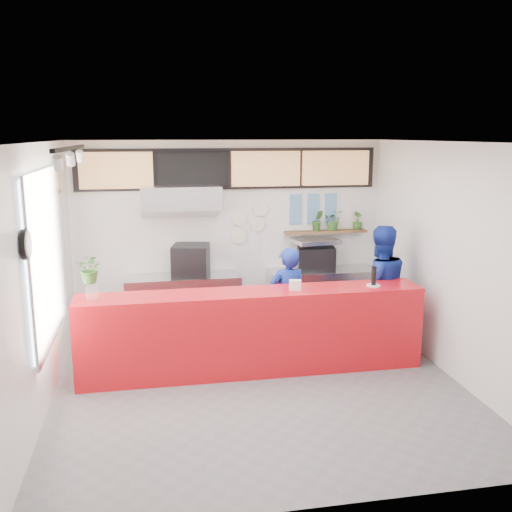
# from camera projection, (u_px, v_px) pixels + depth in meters

# --- Properties ---
(floor) EXTENTS (5.00, 5.00, 0.00)m
(floor) POSITION_uv_depth(u_px,v_px,m) (258.00, 383.00, 7.21)
(floor) COLOR slate
(floor) RESTS_ON ground
(ceiling) EXTENTS (5.00, 5.00, 0.00)m
(ceiling) POSITION_uv_depth(u_px,v_px,m) (259.00, 142.00, 6.58)
(ceiling) COLOR silver
(wall_back) EXTENTS (5.00, 0.00, 5.00)m
(wall_back) POSITION_uv_depth(u_px,v_px,m) (230.00, 234.00, 9.30)
(wall_back) COLOR white
(wall_back) RESTS_ON ground
(wall_left) EXTENTS (0.00, 5.00, 5.00)m
(wall_left) POSITION_uv_depth(u_px,v_px,m) (42.00, 278.00, 6.45)
(wall_left) COLOR white
(wall_left) RESTS_ON ground
(wall_right) EXTENTS (0.00, 5.00, 5.00)m
(wall_right) POSITION_uv_depth(u_px,v_px,m) (449.00, 260.00, 7.34)
(wall_right) COLOR white
(wall_right) RESTS_ON ground
(service_counter) EXTENTS (4.50, 0.60, 1.10)m
(service_counter) POSITION_uv_depth(u_px,v_px,m) (253.00, 332.00, 7.48)
(service_counter) COLOR red
(service_counter) RESTS_ON ground
(cream_band) EXTENTS (5.00, 0.02, 0.80)m
(cream_band) POSITION_uv_depth(u_px,v_px,m) (229.00, 166.00, 9.06)
(cream_band) COLOR beige
(cream_band) RESTS_ON wall_back
(prep_bench) EXTENTS (1.80, 0.60, 0.90)m
(prep_bench) POSITION_uv_depth(u_px,v_px,m) (183.00, 303.00, 9.09)
(prep_bench) COLOR #B2B5BA
(prep_bench) RESTS_ON ground
(panini_oven) EXTENTS (0.65, 0.65, 0.49)m
(panini_oven) POSITION_uv_depth(u_px,v_px,m) (191.00, 260.00, 8.97)
(panini_oven) COLOR black
(panini_oven) RESTS_ON prep_bench
(extraction_hood) EXTENTS (1.20, 0.70, 0.35)m
(extraction_hood) POSITION_uv_depth(u_px,v_px,m) (181.00, 197.00, 8.68)
(extraction_hood) COLOR #B2B5BA
(extraction_hood) RESTS_ON ceiling
(hood_lip) EXTENTS (1.20, 0.69, 0.31)m
(hood_lip) POSITION_uv_depth(u_px,v_px,m) (181.00, 210.00, 8.73)
(hood_lip) COLOR #B2B5BA
(hood_lip) RESTS_ON ceiling
(right_bench) EXTENTS (1.80, 0.60, 0.90)m
(right_bench) POSITION_uv_depth(u_px,v_px,m) (322.00, 296.00, 9.50)
(right_bench) COLOR #B2B5BA
(right_bench) RESTS_ON ground
(espresso_machine) EXTENTS (0.67, 0.53, 0.38)m
(espresso_machine) POSITION_uv_depth(u_px,v_px,m) (316.00, 258.00, 9.34)
(espresso_machine) COLOR black
(espresso_machine) RESTS_ON right_bench
(espresso_tray) EXTENTS (0.76, 0.56, 0.07)m
(espresso_tray) POSITION_uv_depth(u_px,v_px,m) (317.00, 241.00, 9.28)
(espresso_tray) COLOR #B2B6BA
(espresso_tray) RESTS_ON espresso_machine
(herb_shelf) EXTENTS (1.40, 0.18, 0.04)m
(herb_shelf) POSITION_uv_depth(u_px,v_px,m) (326.00, 232.00, 9.49)
(herb_shelf) COLOR brown
(herb_shelf) RESTS_ON wall_back
(menu_board_far_left) EXTENTS (1.10, 0.10, 0.55)m
(menu_board_far_left) POSITION_uv_depth(u_px,v_px,m) (116.00, 170.00, 8.65)
(menu_board_far_left) COLOR tan
(menu_board_far_left) RESTS_ON wall_back
(menu_board_mid_left) EXTENTS (1.10, 0.10, 0.55)m
(menu_board_mid_left) POSITION_uv_depth(u_px,v_px,m) (193.00, 170.00, 8.86)
(menu_board_mid_left) COLOR black
(menu_board_mid_left) RESTS_ON wall_back
(menu_board_mid_right) EXTENTS (1.10, 0.10, 0.55)m
(menu_board_mid_right) POSITION_uv_depth(u_px,v_px,m) (266.00, 169.00, 9.07)
(menu_board_mid_right) COLOR tan
(menu_board_mid_right) RESTS_ON wall_back
(menu_board_far_right) EXTENTS (1.10, 0.10, 0.55)m
(menu_board_far_right) POSITION_uv_depth(u_px,v_px,m) (335.00, 168.00, 9.27)
(menu_board_far_right) COLOR tan
(menu_board_far_right) RESTS_ON wall_back
(soffit) EXTENTS (4.80, 0.04, 0.65)m
(soffit) POSITION_uv_depth(u_px,v_px,m) (230.00, 169.00, 9.04)
(soffit) COLOR black
(soffit) RESTS_ON wall_back
(window_pane) EXTENTS (0.04, 2.20, 1.90)m
(window_pane) POSITION_uv_depth(u_px,v_px,m) (48.00, 255.00, 6.70)
(window_pane) COLOR silver
(window_pane) RESTS_ON wall_left
(window_frame) EXTENTS (0.03, 2.30, 2.00)m
(window_frame) POSITION_uv_depth(u_px,v_px,m) (49.00, 255.00, 6.70)
(window_frame) COLOR #B2B5BA
(window_frame) RESTS_ON wall_left
(wall_clock_rim) EXTENTS (0.05, 0.30, 0.30)m
(wall_clock_rim) POSITION_uv_depth(u_px,v_px,m) (25.00, 245.00, 5.47)
(wall_clock_rim) COLOR black
(wall_clock_rim) RESTS_ON wall_left
(wall_clock_face) EXTENTS (0.02, 0.26, 0.26)m
(wall_clock_face) POSITION_uv_depth(u_px,v_px,m) (28.00, 244.00, 5.48)
(wall_clock_face) COLOR white
(wall_clock_face) RESTS_ON wall_left
(track_rail) EXTENTS (0.05, 2.40, 0.04)m
(track_rail) POSITION_uv_depth(u_px,v_px,m) (70.00, 148.00, 6.22)
(track_rail) COLOR black
(track_rail) RESTS_ON ceiling
(dec_plate_a) EXTENTS (0.24, 0.03, 0.24)m
(dec_plate_a) POSITION_uv_depth(u_px,v_px,m) (239.00, 218.00, 9.24)
(dec_plate_a) COLOR silver
(dec_plate_a) RESTS_ON wall_back
(dec_plate_b) EXTENTS (0.24, 0.03, 0.24)m
(dec_plate_b) POSITION_uv_depth(u_px,v_px,m) (257.00, 224.00, 9.32)
(dec_plate_b) COLOR silver
(dec_plate_b) RESTS_ON wall_back
(dec_plate_c) EXTENTS (0.24, 0.03, 0.24)m
(dec_plate_c) POSITION_uv_depth(u_px,v_px,m) (239.00, 237.00, 9.31)
(dec_plate_c) COLOR silver
(dec_plate_c) RESTS_ON wall_back
(dec_plate_d) EXTENTS (0.24, 0.03, 0.24)m
(dec_plate_d) POSITION_uv_depth(u_px,v_px,m) (260.00, 209.00, 9.28)
(dec_plate_d) COLOR silver
(dec_plate_d) RESTS_ON wall_back
(photo_frame_a) EXTENTS (0.20, 0.02, 0.25)m
(photo_frame_a) POSITION_uv_depth(u_px,v_px,m) (296.00, 202.00, 9.37)
(photo_frame_a) COLOR #598CBF
(photo_frame_a) RESTS_ON wall_back
(photo_frame_b) EXTENTS (0.20, 0.02, 0.25)m
(photo_frame_b) POSITION_uv_depth(u_px,v_px,m) (313.00, 201.00, 9.43)
(photo_frame_b) COLOR #598CBF
(photo_frame_b) RESTS_ON wall_back
(photo_frame_c) EXTENTS (0.20, 0.02, 0.25)m
(photo_frame_c) POSITION_uv_depth(u_px,v_px,m) (331.00, 201.00, 9.48)
(photo_frame_c) COLOR #598CBF
(photo_frame_c) RESTS_ON wall_back
(photo_frame_d) EXTENTS (0.20, 0.02, 0.25)m
(photo_frame_d) POSITION_uv_depth(u_px,v_px,m) (296.00, 217.00, 9.42)
(photo_frame_d) COLOR #598CBF
(photo_frame_d) RESTS_ON wall_back
(photo_frame_e) EXTENTS (0.20, 0.02, 0.25)m
(photo_frame_e) POSITION_uv_depth(u_px,v_px,m) (313.00, 216.00, 9.48)
(photo_frame_e) COLOR #598CBF
(photo_frame_e) RESTS_ON wall_back
(photo_frame_f) EXTENTS (0.20, 0.02, 0.25)m
(photo_frame_f) POSITION_uv_depth(u_px,v_px,m) (330.00, 216.00, 9.53)
(photo_frame_f) COLOR #598CBF
(photo_frame_f) RESTS_ON wall_back
(staff_center) EXTENTS (0.61, 0.45, 1.54)m
(staff_center) POSITION_uv_depth(u_px,v_px,m) (287.00, 301.00, 8.09)
(staff_center) COLOR navy
(staff_center) RESTS_ON ground
(staff_right) EXTENTS (0.89, 0.69, 1.83)m
(staff_right) POSITION_uv_depth(u_px,v_px,m) (379.00, 288.00, 8.23)
(staff_right) COLOR navy
(staff_right) RESTS_ON ground
(herb_b) EXTENTS (0.20, 0.16, 0.34)m
(herb_b) POSITION_uv_depth(u_px,v_px,m) (318.00, 220.00, 9.42)
(herb_b) COLOR #336623
(herb_b) RESTS_ON herb_shelf
(herb_c) EXTENTS (0.35, 0.32, 0.34)m
(herb_c) POSITION_uv_depth(u_px,v_px,m) (334.00, 220.00, 9.47)
(herb_c) COLOR #336623
(herb_c) RESTS_ON herb_shelf
(herb_d) EXTENTS (0.21, 0.20, 0.30)m
(herb_d) POSITION_uv_depth(u_px,v_px,m) (357.00, 221.00, 9.55)
(herb_d) COLOR #336623
(herb_d) RESTS_ON herb_shelf
(glass_vase) EXTENTS (0.16, 0.16, 0.19)m
(glass_vase) POSITION_uv_depth(u_px,v_px,m) (92.00, 293.00, 6.94)
(glass_vase) COLOR silver
(glass_vase) RESTS_ON service_counter
(basil_vase) EXTENTS (0.40, 0.38, 0.36)m
(basil_vase) POSITION_uv_depth(u_px,v_px,m) (91.00, 269.00, 6.88)
(basil_vase) COLOR #336623
(basil_vase) RESTS_ON glass_vase
(napkin_holder) EXTENTS (0.17, 0.12, 0.13)m
(napkin_holder) POSITION_uv_depth(u_px,v_px,m) (295.00, 285.00, 7.41)
(napkin_holder) COLOR white
(napkin_holder) RESTS_ON service_counter
(white_plate) EXTENTS (0.24, 0.24, 0.01)m
(white_plate) POSITION_uv_depth(u_px,v_px,m) (373.00, 285.00, 7.62)
(white_plate) COLOR white
(white_plate) RESTS_ON service_counter
(pepper_mill) EXTENTS (0.07, 0.07, 0.26)m
(pepper_mill) POSITION_uv_depth(u_px,v_px,m) (374.00, 276.00, 7.59)
(pepper_mill) COLOR black
(pepper_mill) RESTS_ON white_plate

